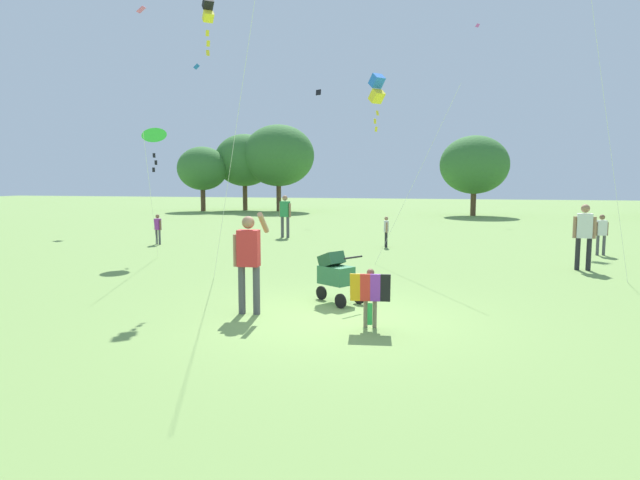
{
  "coord_description": "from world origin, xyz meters",
  "views": [
    {
      "loc": [
        1.93,
        -9.42,
        2.45
      ],
      "look_at": [
        -0.46,
        0.73,
        1.3
      ],
      "focal_mm": 31.18,
      "sensor_mm": 36.0,
      "label": 1
    }
  ],
  "objects_px": {
    "person_adult_flyer": "(249,255)",
    "person_couple_left": "(601,231)",
    "person_sitting_far": "(285,213)",
    "person_red_shirt": "(584,231)",
    "person_back_turned": "(386,229)",
    "child_with_butterfly_kite": "(370,292)",
    "kite_adult_black": "(209,14)",
    "person_kid_running": "(158,227)",
    "stroller": "(335,273)",
    "kite_blue_high": "(377,89)",
    "kite_green_novelty": "(154,136)"
  },
  "relations": [
    {
      "from": "person_adult_flyer",
      "to": "kite_green_novelty",
      "type": "bearing_deg",
      "value": 130.71
    },
    {
      "from": "person_red_shirt",
      "to": "person_kid_running",
      "type": "xyz_separation_m",
      "value": [
        -14.14,
        2.71,
        -0.38
      ]
    },
    {
      "from": "kite_adult_black",
      "to": "kite_green_novelty",
      "type": "xyz_separation_m",
      "value": [
        -3.26,
        3.07,
        -2.53
      ]
    },
    {
      "from": "person_sitting_far",
      "to": "person_back_turned",
      "type": "height_order",
      "value": "person_sitting_far"
    },
    {
      "from": "person_adult_flyer",
      "to": "person_sitting_far",
      "type": "bearing_deg",
      "value": 104.01
    },
    {
      "from": "person_back_turned",
      "to": "person_sitting_far",
      "type": "bearing_deg",
      "value": 152.47
    },
    {
      "from": "child_with_butterfly_kite",
      "to": "person_kid_running",
      "type": "height_order",
      "value": "person_kid_running"
    },
    {
      "from": "person_sitting_far",
      "to": "person_couple_left",
      "type": "height_order",
      "value": "person_sitting_far"
    },
    {
      "from": "person_red_shirt",
      "to": "kite_adult_black",
      "type": "bearing_deg",
      "value": -159.13
    },
    {
      "from": "kite_green_novelty",
      "to": "person_sitting_far",
      "type": "bearing_deg",
      "value": 71.93
    },
    {
      "from": "child_with_butterfly_kite",
      "to": "kite_blue_high",
      "type": "bearing_deg",
      "value": 96.89
    },
    {
      "from": "kite_green_novelty",
      "to": "kite_blue_high",
      "type": "bearing_deg",
      "value": 0.99
    },
    {
      "from": "person_couple_left",
      "to": "person_kid_running",
      "type": "xyz_separation_m",
      "value": [
        -15.37,
        -0.58,
        -0.11
      ]
    },
    {
      "from": "person_sitting_far",
      "to": "person_couple_left",
      "type": "bearing_deg",
      "value": -14.28
    },
    {
      "from": "kite_adult_black",
      "to": "person_kid_running",
      "type": "distance_m",
      "value": 9.75
    },
    {
      "from": "person_adult_flyer",
      "to": "kite_blue_high",
      "type": "distance_m",
      "value": 7.57
    },
    {
      "from": "kite_blue_high",
      "to": "person_kid_running",
      "type": "distance_m",
      "value": 10.03
    },
    {
      "from": "person_couple_left",
      "to": "person_kid_running",
      "type": "height_order",
      "value": "person_couple_left"
    },
    {
      "from": "child_with_butterfly_kite",
      "to": "person_adult_flyer",
      "type": "relative_size",
      "value": 0.53
    },
    {
      "from": "person_red_shirt",
      "to": "person_couple_left",
      "type": "bearing_deg",
      "value": 69.51
    },
    {
      "from": "person_adult_flyer",
      "to": "person_red_shirt",
      "type": "relative_size",
      "value": 1.05
    },
    {
      "from": "stroller",
      "to": "child_with_butterfly_kite",
      "type": "bearing_deg",
      "value": -61.2
    },
    {
      "from": "person_adult_flyer",
      "to": "person_red_shirt",
      "type": "bearing_deg",
      "value": 43.41
    },
    {
      "from": "person_adult_flyer",
      "to": "person_couple_left",
      "type": "bearing_deg",
      "value": 50.28
    },
    {
      "from": "person_adult_flyer",
      "to": "person_red_shirt",
      "type": "distance_m",
      "value": 9.68
    },
    {
      "from": "person_adult_flyer",
      "to": "person_couple_left",
      "type": "xyz_separation_m",
      "value": [
        8.26,
        9.94,
        -0.3
      ]
    },
    {
      "from": "kite_blue_high",
      "to": "person_sitting_far",
      "type": "bearing_deg",
      "value": 125.66
    },
    {
      "from": "person_sitting_far",
      "to": "kite_adult_black",
      "type": "bearing_deg",
      "value": -83.49
    },
    {
      "from": "person_adult_flyer",
      "to": "kite_adult_black",
      "type": "height_order",
      "value": "kite_adult_black"
    },
    {
      "from": "child_with_butterfly_kite",
      "to": "person_red_shirt",
      "type": "relative_size",
      "value": 0.55
    },
    {
      "from": "stroller",
      "to": "person_back_turned",
      "type": "distance_m",
      "value": 9.27
    },
    {
      "from": "kite_adult_black",
      "to": "kite_green_novelty",
      "type": "distance_m",
      "value": 5.15
    },
    {
      "from": "kite_green_novelty",
      "to": "child_with_butterfly_kite",
      "type": "bearing_deg",
      "value": -41.24
    },
    {
      "from": "person_adult_flyer",
      "to": "person_back_turned",
      "type": "relative_size",
      "value": 1.69
    },
    {
      "from": "child_with_butterfly_kite",
      "to": "person_red_shirt",
      "type": "distance_m",
      "value": 8.57
    },
    {
      "from": "kite_blue_high",
      "to": "child_with_butterfly_kite",
      "type": "bearing_deg",
      "value": -83.11
    },
    {
      "from": "kite_blue_high",
      "to": "person_red_shirt",
      "type": "distance_m",
      "value": 6.79
    },
    {
      "from": "person_back_turned",
      "to": "person_couple_left",
      "type": "bearing_deg",
      "value": -4.7
    },
    {
      "from": "stroller",
      "to": "person_red_shirt",
      "type": "height_order",
      "value": "person_red_shirt"
    },
    {
      "from": "person_adult_flyer",
      "to": "person_back_turned",
      "type": "distance_m",
      "value": 10.6
    },
    {
      "from": "kite_blue_high",
      "to": "person_adult_flyer",
      "type": "bearing_deg",
      "value": -102.89
    },
    {
      "from": "kite_adult_black",
      "to": "kite_green_novelty",
      "type": "height_order",
      "value": "kite_adult_black"
    },
    {
      "from": "child_with_butterfly_kite",
      "to": "person_couple_left",
      "type": "bearing_deg",
      "value": 60.11
    },
    {
      "from": "person_red_shirt",
      "to": "person_back_turned",
      "type": "distance_m",
      "value": 6.93
    },
    {
      "from": "child_with_butterfly_kite",
      "to": "person_sitting_far",
      "type": "distance_m",
      "value": 14.41
    },
    {
      "from": "person_adult_flyer",
      "to": "kite_adult_black",
      "type": "relative_size",
      "value": 0.28
    },
    {
      "from": "stroller",
      "to": "person_couple_left",
      "type": "bearing_deg",
      "value": 51.5
    },
    {
      "from": "person_couple_left",
      "to": "person_kid_running",
      "type": "bearing_deg",
      "value": -177.84
    },
    {
      "from": "person_adult_flyer",
      "to": "stroller",
      "type": "height_order",
      "value": "person_adult_flyer"
    },
    {
      "from": "kite_blue_high",
      "to": "person_couple_left",
      "type": "height_order",
      "value": "kite_blue_high"
    }
  ]
}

